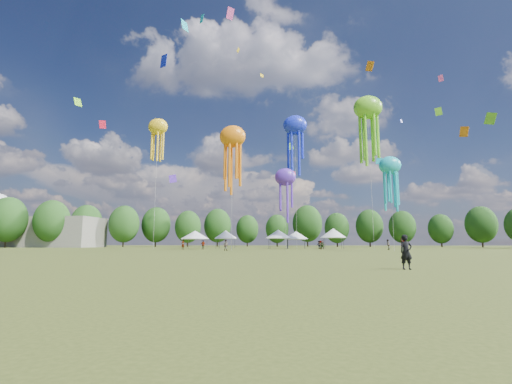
# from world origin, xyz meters

# --- Properties ---
(ground) EXTENTS (300.00, 300.00, 0.00)m
(ground) POSITION_xyz_m (0.00, 0.00, 0.00)
(ground) COLOR #384416
(ground) RESTS_ON ground
(observer_main) EXTENTS (0.65, 0.50, 1.57)m
(observer_main) POSITION_xyz_m (7.11, -1.35, 0.79)
(observer_main) COLOR black
(observer_main) RESTS_ON ground
(spectator_near) EXTENTS (0.97, 0.85, 1.68)m
(spectator_near) POSITION_xyz_m (-8.78, 35.07, 0.84)
(spectator_near) COLOR gray
(spectator_near) RESTS_ON ground
(spectators_far) EXTENTS (36.27, 30.48, 1.87)m
(spectators_far) POSITION_xyz_m (5.27, 46.21, 0.85)
(spectators_far) COLOR gray
(spectators_far) RESTS_ON ground
(festival_tents) EXTENTS (32.88, 11.85, 4.07)m
(festival_tents) POSITION_xyz_m (-4.83, 54.98, 2.91)
(festival_tents) COLOR #47474C
(festival_tents) RESTS_ON ground
(show_kites) EXTENTS (44.52, 15.06, 26.92)m
(show_kites) POSITION_xyz_m (0.70, 42.04, 18.84)
(show_kites) COLOR orange
(show_kites) RESTS_ON ground
(small_kites) EXTENTS (71.19, 51.41, 44.62)m
(small_kites) POSITION_xyz_m (2.88, 43.02, 30.03)
(small_kites) COLOR orange
(small_kites) RESTS_ON ground
(treeline) EXTENTS (201.57, 95.24, 13.43)m
(treeline) POSITION_xyz_m (-3.87, 62.51, 6.54)
(treeline) COLOR #38281C
(treeline) RESTS_ON ground
(hangar) EXTENTS (40.00, 12.00, 8.00)m
(hangar) POSITION_xyz_m (-72.00, 72.00, 4.00)
(hangar) COLOR gray
(hangar) RESTS_ON ground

